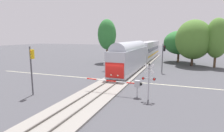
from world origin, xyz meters
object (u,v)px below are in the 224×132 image
maple_right_background (217,38)px  commuter_train (142,52)px  oak_behind_train (107,35)px  crossing_signal_mast (149,78)px  elm_centre_background (179,43)px  oak_far_right (193,40)px  crossing_gate_far (108,64)px  traffic_signal_far_side (163,53)px  crossing_gate_near (130,84)px  traffic_signal_near_left (32,63)px

maple_right_background → commuter_train: bearing=179.1°
commuter_train → oak_behind_train: 9.35m
crossing_signal_mast → elm_centre_background: (2.50, 30.84, 2.55)m
commuter_train → crossing_signal_mast: size_ratio=10.90×
oak_far_right → elm_centre_background: size_ratio=1.27×
crossing_signal_mast → oak_far_right: (5.40, 25.48, 3.37)m
crossing_signal_mast → crossing_gate_far: (-9.54, 12.84, -0.92)m
elm_centre_background → crossing_gate_far: bearing=-123.8°
traffic_signal_far_side → maple_right_background: maple_right_background is taller
crossing_gate_near → crossing_gate_far: (-7.50, 12.36, 0.00)m
commuter_train → elm_centre_background: elm_centre_background is taller
maple_right_background → elm_centre_background: maple_right_background is taller
traffic_signal_near_left → oak_behind_train: size_ratio=0.51×
crossing_gate_far → commuter_train: bearing=71.9°
commuter_train → elm_centre_background: (8.14, 6.03, 2.09)m
crossing_signal_mast → maple_right_background: 26.66m
crossing_gate_near → oak_behind_train: (-11.94, 23.17, 5.43)m
crossing_gate_near → traffic_signal_near_left: size_ratio=1.22×
crossing_signal_mast → elm_centre_background: elm_centre_background is taller
crossing_signal_mast → oak_behind_train: bearing=120.6°
crossing_signal_mast → crossing_gate_far: bearing=126.6°
commuter_train → oak_behind_train: (-8.35, -1.16, 4.05)m
traffic_signal_near_left → commuter_train: bearing=77.0°
crossing_gate_near → elm_centre_background: 30.90m
oak_behind_train → maple_right_background: bearing=2.2°
oak_far_right → oak_behind_train: bearing=-174.6°
crossing_signal_mast → crossing_gate_near: bearing=166.9°
crossing_signal_mast → elm_centre_background: 31.04m
oak_behind_train → crossing_gate_far: bearing=-67.6°
crossing_gate_near → traffic_signal_near_left: bearing=-161.7°
commuter_train → crossing_gate_near: 24.63m
traffic_signal_near_left → oak_behind_train: bearing=94.2°
commuter_train → elm_centre_background: size_ratio=5.29×
crossing_gate_near → traffic_signal_far_side: bearing=81.8°
oak_far_right → traffic_signal_near_left: bearing=-121.6°
commuter_train → crossing_gate_far: size_ratio=8.02×
oak_far_right → commuter_train: bearing=-176.5°
crossing_gate_far → oak_behind_train: (-4.45, 10.81, 5.43)m
crossing_signal_mast → commuter_train: bearing=102.8°
maple_right_background → oak_far_right: size_ratio=1.01×
crossing_gate_near → elm_centre_background: (4.55, 30.36, 3.47)m
traffic_signal_far_side → traffic_signal_near_left: (-12.13, -18.10, 0.13)m
commuter_train → traffic_signal_far_side: size_ratio=8.08×
commuter_train → traffic_signal_near_left: commuter_train is taller
crossing_signal_mast → oak_far_right: oak_far_right is taller
traffic_signal_near_left → elm_centre_background: bearing=66.6°
traffic_signal_far_side → traffic_signal_near_left: bearing=-123.8°
commuter_train → maple_right_background: 15.67m
crossing_signal_mast → traffic_signal_near_left: traffic_signal_near_left is taller
commuter_train → maple_right_background: bearing=-0.9°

